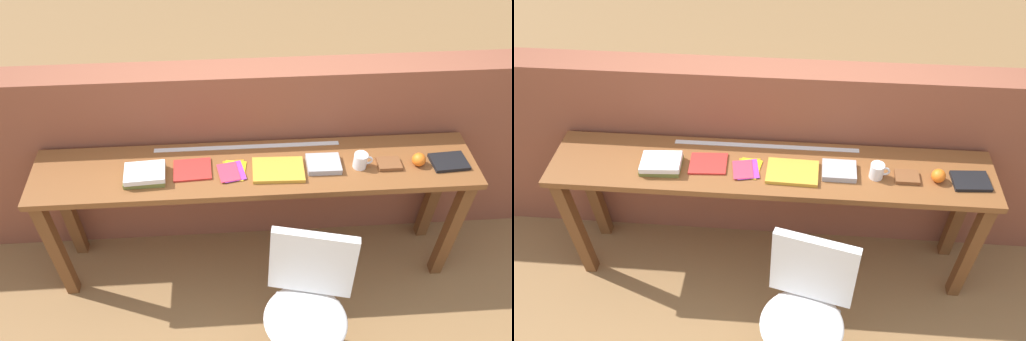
# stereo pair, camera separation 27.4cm
# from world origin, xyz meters

# --- Properties ---
(ground_plane) EXTENTS (40.00, 40.00, 0.00)m
(ground_plane) POSITION_xyz_m (0.00, 0.00, 0.00)
(ground_plane) COLOR olive
(brick_wall_back) EXTENTS (6.00, 0.20, 1.31)m
(brick_wall_back) POSITION_xyz_m (0.00, 0.64, 0.65)
(brick_wall_back) COLOR brown
(brick_wall_back) RESTS_ON ground
(sideboard) EXTENTS (2.50, 0.44, 0.88)m
(sideboard) POSITION_xyz_m (0.00, 0.30, 0.74)
(sideboard) COLOR brown
(sideboard) RESTS_ON ground
(chair_white_moulded) EXTENTS (0.53, 0.54, 0.89)m
(chair_white_moulded) POSITION_xyz_m (0.23, -0.35, 0.53)
(chair_white_moulded) COLOR white
(chair_white_moulded) RESTS_ON ground
(book_stack_leftmost) EXTENTS (0.23, 0.18, 0.06)m
(book_stack_leftmost) POSITION_xyz_m (-0.61, 0.25, 0.91)
(book_stack_leftmost) COLOR olive
(book_stack_leftmost) RESTS_ON sideboard
(magazine_cycling) EXTENTS (0.22, 0.18, 0.01)m
(magazine_cycling) POSITION_xyz_m (-0.35, 0.29, 0.89)
(magazine_cycling) COLOR red
(magazine_cycling) RESTS_ON sideboard
(pamphlet_pile_colourful) EXTENTS (0.17, 0.19, 0.01)m
(pamphlet_pile_colourful) POSITION_xyz_m (-0.13, 0.27, 0.89)
(pamphlet_pile_colourful) COLOR orange
(pamphlet_pile_colourful) RESTS_ON sideboard
(book_open_centre) EXTENTS (0.29, 0.20, 0.02)m
(book_open_centre) POSITION_xyz_m (0.12, 0.26, 0.89)
(book_open_centre) COLOR gold
(book_open_centre) RESTS_ON sideboard
(book_grey_hardcover) EXTENTS (0.19, 0.15, 0.04)m
(book_grey_hardcover) POSITION_xyz_m (0.38, 0.28, 0.90)
(book_grey_hardcover) COLOR #9E9EA3
(book_grey_hardcover) RESTS_ON sideboard
(mug) EXTENTS (0.11, 0.08, 0.09)m
(mug) POSITION_xyz_m (0.58, 0.27, 0.92)
(mug) COLOR white
(mug) RESTS_ON sideboard
(leather_journal_brown) EXTENTS (0.13, 0.10, 0.02)m
(leather_journal_brown) POSITION_xyz_m (0.75, 0.26, 0.89)
(leather_journal_brown) COLOR brown
(leather_journal_brown) RESTS_ON sideboard
(sports_ball_small) EXTENTS (0.08, 0.08, 0.08)m
(sports_ball_small) POSITION_xyz_m (0.91, 0.26, 0.92)
(sports_ball_small) COLOR orange
(sports_ball_small) RESTS_ON sideboard
(book_repair_rightmost) EXTENTS (0.21, 0.15, 0.02)m
(book_repair_rightmost) POSITION_xyz_m (1.09, 0.26, 0.89)
(book_repair_rightmost) COLOR black
(book_repair_rightmost) RESTS_ON sideboard
(ruler_metal_back_edge) EXTENTS (1.08, 0.03, 0.00)m
(ruler_metal_back_edge) POSITION_xyz_m (-0.04, 0.47, 0.88)
(ruler_metal_back_edge) COLOR silver
(ruler_metal_back_edge) RESTS_ON sideboard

